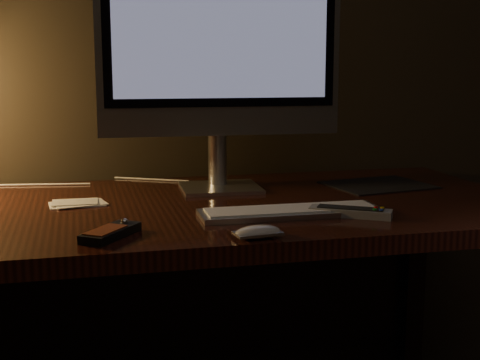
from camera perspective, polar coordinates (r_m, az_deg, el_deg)
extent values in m
cube|color=#35130C|center=(1.58, -3.79, -2.75)|extent=(1.60, 0.75, 0.04)
cube|color=black|center=(2.23, 14.43, -9.28)|extent=(0.06, 0.06, 0.71)
cube|color=black|center=(1.98, -5.44, -8.35)|extent=(1.48, 0.02, 0.51)
cube|color=silver|center=(1.75, -1.70, -0.65)|extent=(0.21, 0.19, 0.01)
cylinder|color=silver|center=(1.77, -1.94, 1.84)|extent=(0.05, 0.05, 0.14)
cube|color=silver|center=(1.72, -1.73, 12.31)|extent=(0.62, 0.06, 0.51)
cube|color=black|center=(1.70, -1.58, 13.48)|extent=(0.59, 0.03, 0.43)
cube|color=#99A0D0|center=(1.70, -1.56, 13.48)|extent=(0.54, 0.02, 0.38)
cube|color=silver|center=(1.47, 4.38, -2.67)|extent=(0.40, 0.12, 0.02)
cube|color=black|center=(1.84, 11.71, -0.41)|extent=(0.29, 0.25, 0.00)
ellipsoid|color=white|center=(1.27, 1.53, -4.61)|extent=(0.10, 0.06, 0.02)
cube|color=black|center=(1.30, -10.97, -4.44)|extent=(0.13, 0.14, 0.02)
cube|color=maroon|center=(1.30, -10.99, -4.06)|extent=(0.09, 0.10, 0.00)
sphere|color=silver|center=(1.30, -10.99, -4.00)|extent=(0.02, 0.02, 0.02)
cube|color=gray|center=(1.46, 9.40, -2.75)|extent=(0.17, 0.13, 0.02)
cube|color=black|center=(1.46, 9.42, -2.38)|extent=(0.14, 0.10, 0.00)
cylinder|color=red|center=(1.46, 9.42, -2.28)|extent=(0.01, 0.01, 0.00)
cylinder|color=#0C8C19|center=(1.46, 9.42, -2.28)|extent=(0.01, 0.01, 0.00)
cylinder|color=gold|center=(1.46, 9.42, -2.28)|extent=(0.01, 0.01, 0.00)
cylinder|color=#1433BF|center=(1.46, 9.42, -2.28)|extent=(0.01, 0.01, 0.00)
cube|color=white|center=(1.61, -13.73, -1.94)|extent=(0.13, 0.10, 0.01)
cylinder|color=white|center=(1.88, -12.64, -0.20)|extent=(0.53, 0.21, 0.00)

